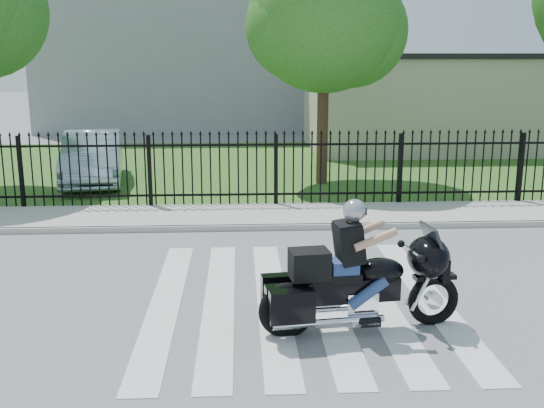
{
  "coord_description": "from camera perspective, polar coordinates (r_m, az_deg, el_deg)",
  "views": [
    {
      "loc": [
        -0.88,
        -8.98,
        3.58
      ],
      "look_at": [
        -0.3,
        2.14,
        1.0
      ],
      "focal_mm": 42.0,
      "sensor_mm": 36.0,
      "label": 1
    }
  ],
  "objects": [
    {
      "name": "motorcycle_rider",
      "position": [
        8.52,
        7.58,
        -6.46
      ],
      "size": [
        2.78,
        1.09,
        1.84
      ],
      "rotation": [
        0.0,
        0.0,
        0.13
      ],
      "color": "black",
      "rests_on": "ground"
    },
    {
      "name": "ground",
      "position": [
        9.71,
        2.43,
        -8.6
      ],
      "size": [
        120.0,
        120.0,
        0.0
      ],
      "primitive_type": "plane",
      "color": "slate",
      "rests_on": "ground"
    },
    {
      "name": "curb",
      "position": [
        13.48,
        0.84,
        -2.09
      ],
      "size": [
        40.0,
        0.12,
        0.12
      ],
      "primitive_type": "cube",
      "color": "#ADAAA3",
      "rests_on": "ground"
    },
    {
      "name": "building_low",
      "position": [
        26.26,
        14.64,
        8.64
      ],
      "size": [
        10.0,
        6.0,
        3.5
      ],
      "primitive_type": "cube",
      "color": "#B6AE97",
      "rests_on": "ground"
    },
    {
      "name": "building_low_roof",
      "position": [
        26.19,
        14.88,
        12.67
      ],
      "size": [
        10.2,
        6.2,
        0.2
      ],
      "primitive_type": "cube",
      "color": "black",
      "rests_on": "building_low"
    },
    {
      "name": "grass_strip",
      "position": [
        21.3,
        -0.59,
        3.4
      ],
      "size": [
        40.0,
        12.0,
        0.02
      ],
      "primitive_type": "cube",
      "color": "#2A5D20",
      "rests_on": "ground"
    },
    {
      "name": "tree_mid",
      "position": [
        18.17,
        4.72,
        16.43
      ],
      "size": [
        4.2,
        4.2,
        6.78
      ],
      "color": "#382316",
      "rests_on": "ground"
    },
    {
      "name": "iron_fence",
      "position": [
        15.24,
        0.35,
        2.93
      ],
      "size": [
        26.0,
        0.04,
        1.8
      ],
      "color": "black",
      "rests_on": "ground"
    },
    {
      "name": "parked_car",
      "position": [
        19.0,
        -15.76,
        4.03
      ],
      "size": [
        2.28,
        4.69,
        1.48
      ],
      "primitive_type": "imported",
      "rotation": [
        0.0,
        0.0,
        0.16
      ],
      "color": "#9EB8C7",
      "rests_on": "grass_strip"
    },
    {
      "name": "building_tall",
      "position": [
        35.13,
        -6.74,
        16.92
      ],
      "size": [
        15.0,
        10.0,
        12.0
      ],
      "primitive_type": "cube",
      "color": "#919499",
      "rests_on": "ground"
    },
    {
      "name": "sidewalk",
      "position": [
        14.44,
        0.58,
        -1.06
      ],
      "size": [
        40.0,
        2.0,
        0.12
      ],
      "primitive_type": "cube",
      "color": "#ADAAA3",
      "rests_on": "ground"
    },
    {
      "name": "crosswalk",
      "position": [
        9.71,
        2.43,
        -8.57
      ],
      "size": [
        5.0,
        5.5,
        0.01
      ],
      "primitive_type": null,
      "color": "silver",
      "rests_on": "ground"
    }
  ]
}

